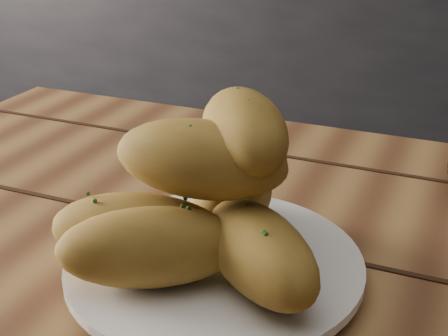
% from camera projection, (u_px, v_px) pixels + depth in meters
% --- Properties ---
extents(counter, '(2.80, 0.60, 0.90)m').
position_uv_depth(counter, '(291.00, 68.00, 2.26)').
color(counter, black).
rests_on(counter, ground).
extents(plate, '(0.24, 0.24, 0.02)m').
position_uv_depth(plate, '(215.00, 266.00, 0.51)').
color(plate, white).
rests_on(plate, table).
extents(bread_rolls, '(0.24, 0.23, 0.13)m').
position_uv_depth(bread_rolls, '(203.00, 203.00, 0.48)').
color(bread_rolls, olive).
rests_on(bread_rolls, plate).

